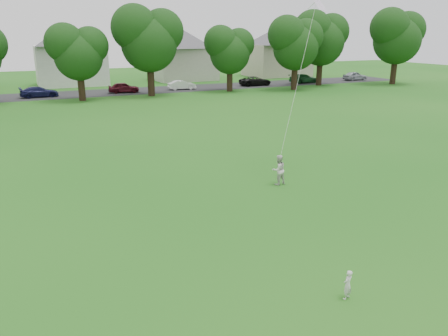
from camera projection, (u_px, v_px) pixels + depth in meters
name	position (u px, v px, depth m)	size (l,w,h in m)	color
ground	(263.00, 252.00, 13.91)	(160.00, 160.00, 0.00)	#195C15
street	(83.00, 94.00, 50.38)	(90.00, 7.00, 0.01)	#2D2D30
toddler	(348.00, 285.00, 11.34)	(0.30, 0.20, 0.82)	silver
older_boy	(279.00, 170.00, 19.92)	(0.68, 0.53, 1.40)	silver
kite	(298.00, 81.00, 20.01)	(2.01, 1.39, 7.86)	silver
tree_row	(98.00, 36.00, 44.21)	(84.37, 9.85, 10.73)	black
parked_cars	(140.00, 87.00, 51.92)	(71.35, 2.20, 1.27)	black
house_row	(68.00, 50.00, 57.61)	(77.66, 14.09, 9.41)	beige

